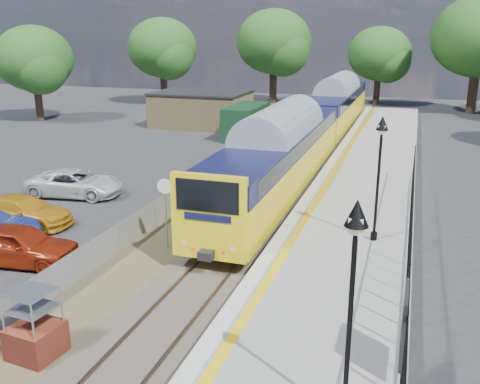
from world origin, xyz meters
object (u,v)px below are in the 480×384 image
at_px(victorian_lamp_north, 380,150).
at_px(car_white, 75,183).
at_px(train, 316,122).
at_px(brick_plinth, 34,325).
at_px(victorian_lamp_south, 354,263).
at_px(speed_sign, 165,202).
at_px(car_red, 19,245).
at_px(car_yellow, 23,211).

xyz_separation_m(victorian_lamp_north, car_white, (-15.51, 3.82, -3.61)).
distance_m(train, car_white, 16.95).
bearing_deg(car_white, brick_plinth, -156.68).
bearing_deg(train, victorian_lamp_north, -72.92).
height_order(victorian_lamp_south, train, victorian_lamp_south).
height_order(brick_plinth, car_white, brick_plinth).
relative_size(victorian_lamp_north, car_white, 0.92).
bearing_deg(speed_sign, car_red, -162.97).
bearing_deg(car_yellow, brick_plinth, -142.04).
height_order(train, car_white, train).
xyz_separation_m(victorian_lamp_south, brick_plinth, (-8.14, 1.03, -3.36)).
xyz_separation_m(speed_sign, car_red, (-4.64, -2.86, -1.25)).
bearing_deg(car_white, car_red, -166.27).
bearing_deg(car_yellow, victorian_lamp_north, -90.22).
relative_size(victorian_lamp_south, car_yellow, 1.02).
bearing_deg(victorian_lamp_south, car_white, 138.67).
bearing_deg(car_white, speed_sign, -130.92).
bearing_deg(car_yellow, car_white, 2.37).
distance_m(victorian_lamp_north, car_red, 13.59).
distance_m(brick_plinth, car_yellow, 10.93).
bearing_deg(car_yellow, victorian_lamp_south, -124.20).
xyz_separation_m(car_yellow, car_white, (-0.42, 4.53, 0.03)).
distance_m(victorian_lamp_south, victorian_lamp_north, 10.00).
distance_m(car_yellow, car_white, 4.55).
bearing_deg(victorian_lamp_south, train, 101.41).
bearing_deg(speed_sign, brick_plinth, -105.73).
relative_size(victorian_lamp_south, car_red, 1.04).
height_order(brick_plinth, car_red, brick_plinth).
bearing_deg(car_red, car_yellow, 30.57).
bearing_deg(brick_plinth, car_yellow, 130.89).
bearing_deg(speed_sign, victorian_lamp_north, -5.15).
distance_m(speed_sign, car_white, 9.35).
bearing_deg(brick_plinth, speed_sign, 88.94).
relative_size(speed_sign, car_white, 0.59).
relative_size(victorian_lamp_south, speed_sign, 1.57).
height_order(victorian_lamp_south, brick_plinth, victorian_lamp_south).
relative_size(victorian_lamp_north, speed_sign, 1.57).
distance_m(speed_sign, car_red, 5.59).
height_order(brick_plinth, car_yellow, brick_plinth).
height_order(train, speed_sign, train).
bearing_deg(car_white, train, -44.56).
relative_size(victorian_lamp_north, brick_plinth, 2.36).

